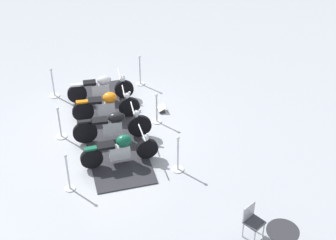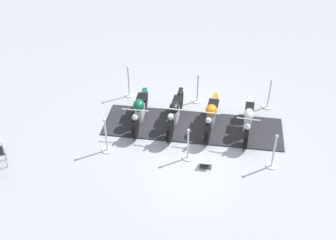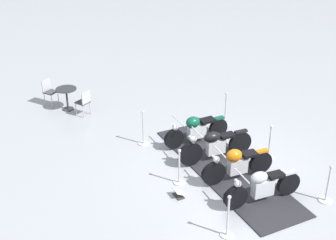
{
  "view_description": "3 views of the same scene",
  "coord_description": "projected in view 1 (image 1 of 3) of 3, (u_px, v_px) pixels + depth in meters",
  "views": [
    {
      "loc": [
        5.12,
        11.62,
        9.24
      ],
      "look_at": [
        -1.06,
        1.64,
        0.93
      ],
      "focal_mm": 54.69,
      "sensor_mm": 36.0,
      "label": 1
    },
    {
      "loc": [
        -10.46,
        2.29,
        8.11
      ],
      "look_at": [
        -0.68,
        0.88,
        0.86
      ],
      "focal_mm": 45.92,
      "sensor_mm": 36.0,
      "label": 2
    },
    {
      "loc": [
        -8.82,
        -7.07,
        7.24
      ],
      "look_at": [
        -0.05,
        2.31,
        0.71
      ],
      "focal_mm": 50.61,
      "sensor_mm": 36.0,
      "label": 3
    }
  ],
  "objects": [
    {
      "name": "info_placard",
      "position": [
        162.0,
        109.0,
        16.36
      ],
      "size": [
        0.31,
        0.37,
        0.2
      ],
      "rotation": [
        0.0,
        0.0,
        1.28
      ],
      "color": "#333338",
      "rests_on": "ground_plane"
    },
    {
      "name": "stanchion_right_mid",
      "position": [
        157.0,
        113.0,
        15.71
      ],
      "size": [
        0.31,
        0.31,
        1.04
      ],
      "color": "silver",
      "rests_on": "ground_plane"
    },
    {
      "name": "motorcycle_copper",
      "position": [
        107.0,
        105.0,
        15.75
      ],
      "size": [
        2.0,
        0.92,
        0.98
      ],
      "rotation": [
        0.0,
        0.0,
        -3.51
      ],
      "color": "black",
      "rests_on": "display_platform"
    },
    {
      "name": "stanchion_right_rear",
      "position": [
        140.0,
        74.0,
        17.55
      ],
      "size": [
        0.3,
        0.3,
        1.12
      ],
      "color": "silver",
      "rests_on": "ground_plane"
    },
    {
      "name": "ground_plane",
      "position": [
        110.0,
        129.0,
        15.6
      ],
      "size": [
        80.0,
        80.0,
        0.0
      ],
      "primitive_type": "plane",
      "color": "#A8AAB2"
    },
    {
      "name": "stanchion_left_front",
      "position": [
        68.0,
        177.0,
        13.2
      ],
      "size": [
        0.29,
        0.29,
        1.15
      ],
      "color": "silver",
      "rests_on": "ground_plane"
    },
    {
      "name": "stanchion_left_mid",
      "position": [
        60.0,
        128.0,
        15.1
      ],
      "size": [
        0.34,
        0.34,
        1.06
      ],
      "color": "silver",
      "rests_on": "ground_plane"
    },
    {
      "name": "cafe_chair_near_table",
      "position": [
        252.0,
        219.0,
        11.83
      ],
      "size": [
        0.48,
        0.48,
        0.9
      ],
      "rotation": [
        0.0,
        0.0,
        1.79
      ],
      "color": "#B7B7BC",
      "rests_on": "ground_plane"
    },
    {
      "name": "cafe_table",
      "position": [
        282.0,
        237.0,
        11.31
      ],
      "size": [
        0.73,
        0.73,
        0.79
      ],
      "color": "#2D2D33",
      "rests_on": "ground_plane"
    },
    {
      "name": "motorcycle_chrome",
      "position": [
        101.0,
        88.0,
        16.64
      ],
      "size": [
        2.07,
        0.99,
        0.93
      ],
      "rotation": [
        0.0,
        0.0,
        -3.5
      ],
      "color": "black",
      "rests_on": "display_platform"
    },
    {
      "name": "display_platform",
      "position": [
        110.0,
        129.0,
        15.59
      ],
      "size": [
        3.14,
        5.76,
        0.03
      ],
      "primitive_type": "cube",
      "rotation": [
        0.0,
        0.0,
        -1.86
      ],
      "color": "#28282D",
      "rests_on": "ground_plane"
    },
    {
      "name": "motorcycle_black",
      "position": [
        113.0,
        125.0,
        14.87
      ],
      "size": [
        2.2,
        0.96,
        1.04
      ],
      "rotation": [
        0.0,
        0.0,
        -3.49
      ],
      "color": "black",
      "rests_on": "display_platform"
    },
    {
      "name": "motorcycle_forest",
      "position": [
        121.0,
        149.0,
        14.01
      ],
      "size": [
        2.13,
        0.92,
        0.92
      ],
      "rotation": [
        0.0,
        0.0,
        -3.42
      ],
      "color": "black",
      "rests_on": "display_platform"
    },
    {
      "name": "stanchion_left_rear",
      "position": [
        54.0,
        88.0,
        16.96
      ],
      "size": [
        0.35,
        0.35,
        1.05
      ],
      "color": "silver",
      "rests_on": "ground_plane"
    },
    {
      "name": "stanchion_right_front",
      "position": [
        178.0,
        160.0,
        13.86
      ],
      "size": [
        0.34,
        0.34,
        1.13
      ],
      "color": "silver",
      "rests_on": "ground_plane"
    }
  ]
}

